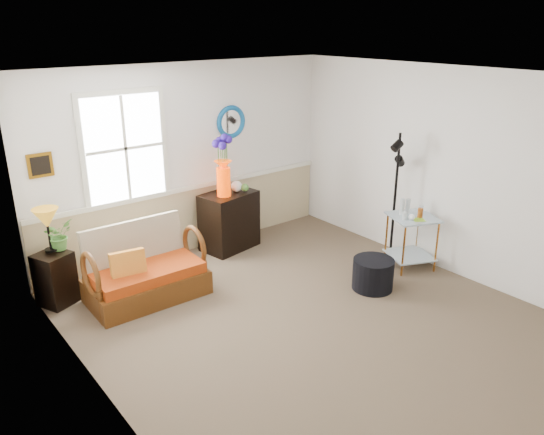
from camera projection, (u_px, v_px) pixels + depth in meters
floor at (309, 319)px, 5.85m from camera, size 4.50×5.00×0.01m
ceiling at (316, 77)px, 4.94m from camera, size 4.50×5.00×0.01m
walls at (312, 208)px, 5.39m from camera, size 4.51×5.01×2.60m
wainscot at (192, 219)px, 7.51m from camera, size 4.46×0.02×0.90m
chair_rail at (191, 187)px, 7.34m from camera, size 4.46×0.04×0.06m
window at (125, 148)px, 6.58m from camera, size 1.14×0.06×1.44m
picture at (40, 165)px, 6.01m from camera, size 0.28×0.03×0.28m
mirror at (231, 122)px, 7.46m from camera, size 0.47×0.07×0.47m
loveseat at (145, 264)px, 6.15m from camera, size 1.35×0.78×0.87m
throw_pillow at (128, 268)px, 5.96m from camera, size 0.40×0.16×0.39m
lamp_stand at (55, 279)px, 6.07m from camera, size 0.46×0.46×0.63m
table_lamp at (48, 231)px, 5.92m from camera, size 0.40×0.40×0.52m
potted_plant at (59, 238)px, 6.04m from camera, size 0.45×0.46×0.27m
cabinet at (229, 221)px, 7.55m from camera, size 0.85×0.63×0.83m
flower_vase at (223, 167)px, 7.15m from camera, size 0.32×0.32×0.83m
side_table at (411, 242)px, 6.98m from camera, size 0.73×0.73×0.71m
tabletop_items at (413, 209)px, 6.82m from camera, size 0.50×0.50×0.22m
floor_lamp at (395, 198)px, 7.04m from camera, size 0.28×0.28×1.75m
ottoman at (373, 274)px, 6.45m from camera, size 0.55×0.55×0.38m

